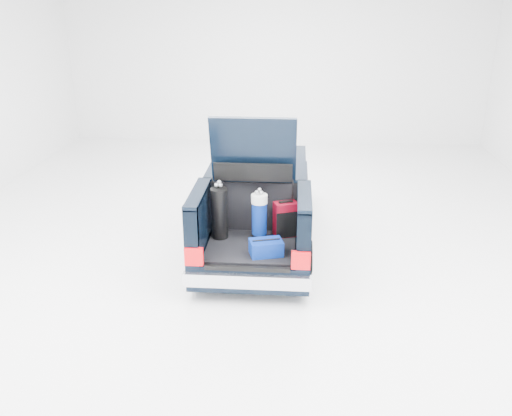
# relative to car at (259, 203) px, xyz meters

# --- Properties ---
(ground) EXTENTS (14.00, 14.00, 0.00)m
(ground) POSITION_rel_car_xyz_m (0.00, -0.11, -0.67)
(ground) COLOR white
(ground) RESTS_ON ground
(car) EXTENTS (1.87, 4.65, 2.47)m
(car) POSITION_rel_car_xyz_m (0.00, 0.00, 0.00)
(car) COLOR black
(car) RESTS_ON ground
(red_suitcase) EXTENTS (0.40, 0.34, 0.57)m
(red_suitcase) POSITION_rel_car_xyz_m (0.50, -1.19, 0.20)
(red_suitcase) COLOR #650311
(red_suitcase) RESTS_ON car
(black_golf_bag) EXTENTS (0.28, 0.32, 0.91)m
(black_golf_bag) POSITION_rel_car_xyz_m (-0.50, -1.35, 0.34)
(black_golf_bag) COLOR black
(black_golf_bag) RESTS_ON car
(blue_golf_bag) EXTENTS (0.25, 0.25, 0.82)m
(blue_golf_bag) POSITION_rel_car_xyz_m (0.11, -1.36, 0.30)
(blue_golf_bag) COLOR black
(blue_golf_bag) RESTS_ON car
(blue_duffel) EXTENTS (0.52, 0.41, 0.24)m
(blue_duffel) POSITION_rel_car_xyz_m (0.24, -1.88, 0.04)
(blue_duffel) COLOR navy
(blue_duffel) RESTS_ON car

